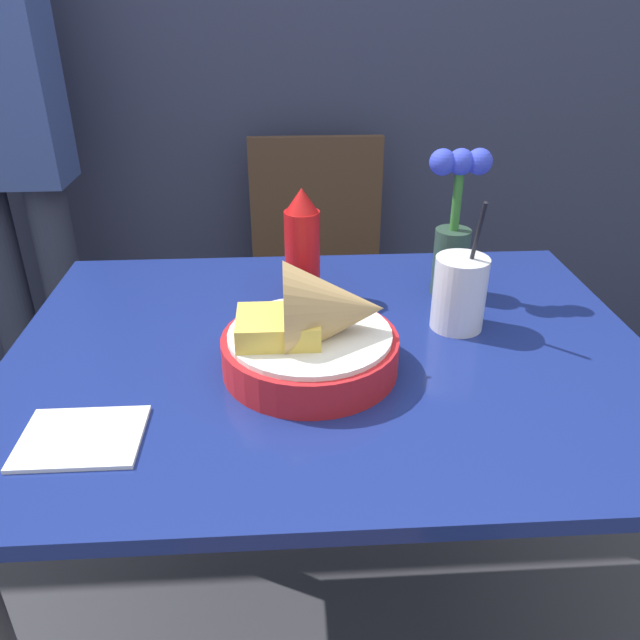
% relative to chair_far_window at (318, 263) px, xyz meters
% --- Properties ---
extents(ground_plane, '(12.00, 12.00, 0.00)m').
position_rel_chair_far_window_xyz_m(ground_plane, '(-0.03, -0.87, -0.52)').
color(ground_plane, '#38383D').
extents(dining_table, '(1.05, 0.79, 0.73)m').
position_rel_chair_far_window_xyz_m(dining_table, '(-0.03, -0.87, 0.11)').
color(dining_table, navy).
rests_on(dining_table, ground_plane).
extents(chair_far_window, '(0.40, 0.40, 0.88)m').
position_rel_chair_far_window_xyz_m(chair_far_window, '(0.00, 0.00, 0.00)').
color(chair_far_window, '#473323').
rests_on(chair_far_window, ground_plane).
extents(food_basket, '(0.27, 0.27, 0.18)m').
position_rel_chair_far_window_xyz_m(food_basket, '(-0.05, -0.94, 0.28)').
color(food_basket, red).
rests_on(food_basket, dining_table).
extents(ketchup_bottle, '(0.07, 0.07, 0.21)m').
position_rel_chair_far_window_xyz_m(ketchup_bottle, '(-0.07, -0.68, 0.32)').
color(ketchup_bottle, red).
rests_on(ketchup_bottle, dining_table).
extents(drink_cup, '(0.09, 0.09, 0.24)m').
position_rel_chair_far_window_xyz_m(drink_cup, '(0.20, -0.82, 0.28)').
color(drink_cup, silver).
rests_on(drink_cup, dining_table).
extents(flower_vase, '(0.11, 0.07, 0.28)m').
position_rel_chair_far_window_xyz_m(flower_vase, '(0.21, -0.68, 0.35)').
color(flower_vase, '#2D4738').
rests_on(flower_vase, dining_table).
extents(napkin, '(0.16, 0.13, 0.01)m').
position_rel_chair_far_window_xyz_m(napkin, '(-0.37, -1.10, 0.22)').
color(napkin, white).
rests_on(napkin, dining_table).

